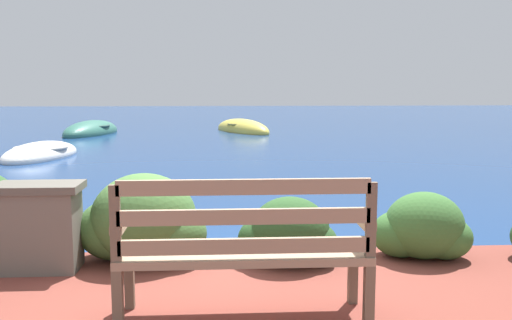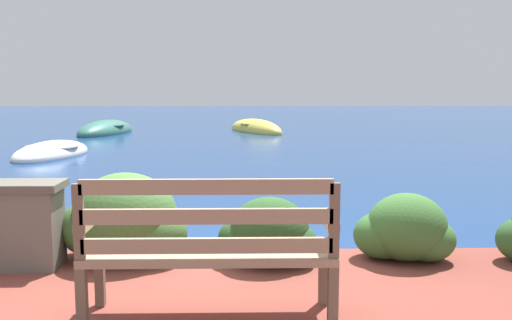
{
  "view_description": "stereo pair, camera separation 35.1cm",
  "coord_description": "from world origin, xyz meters",
  "views": [
    {
      "loc": [
        0.17,
        -4.94,
        1.69
      ],
      "look_at": [
        0.69,
        3.73,
        0.53
      ],
      "focal_mm": 40.0,
      "sensor_mm": 36.0,
      "label": 1
    },
    {
      "loc": [
        0.52,
        -4.95,
        1.69
      ],
      "look_at": [
        0.69,
        3.73,
        0.53
      ],
      "focal_mm": 40.0,
      "sensor_mm": 36.0,
      "label": 2
    }
  ],
  "objects": [
    {
      "name": "hedge_clump_right",
      "position": [
        0.71,
        -0.41,
        0.46
      ],
      "size": [
        0.82,
        0.59,
        0.56
      ],
      "color": "#284C23",
      "rests_on": "patio_terrace"
    },
    {
      "name": "hedge_clump_far_right",
      "position": [
        1.86,
        -0.33,
        0.47
      ],
      "size": [
        0.84,
        0.6,
        0.57
      ],
      "color": "#38662D",
      "rests_on": "patio_terrace"
    },
    {
      "name": "hedge_clump_centre",
      "position": [
        -0.5,
        -0.27,
        0.54
      ],
      "size": [
        1.09,
        0.78,
        0.74
      ],
      "color": "#426B33",
      "rests_on": "patio_terrace"
    },
    {
      "name": "park_bench",
      "position": [
        0.3,
        -1.56,
        0.7
      ],
      "size": [
        1.56,
        0.48,
        0.93
      ],
      "rotation": [
        0.0,
        0.0,
        -0.09
      ],
      "color": "brown",
      "rests_on": "patio_terrace"
    },
    {
      "name": "rowboat_mid",
      "position": [
        -4.27,
        14.71,
        0.07
      ],
      "size": [
        1.94,
        3.46,
        0.82
      ],
      "rotation": [
        0.0,
        0.0,
        1.34
      ],
      "color": "#336B5B",
      "rests_on": "ground_plane"
    },
    {
      "name": "rowboat_far",
      "position": [
        0.91,
        15.42,
        0.07
      ],
      "size": [
        2.42,
        3.48,
        0.8
      ],
      "rotation": [
        0.0,
        0.0,
        5.16
      ],
      "color": "#DBC64C",
      "rests_on": "ground_plane"
    },
    {
      "name": "rowboat_nearest",
      "position": [
        -4.04,
        8.49,
        0.06
      ],
      "size": [
        1.71,
        2.92,
        0.63
      ],
      "rotation": [
        0.0,
        0.0,
        4.52
      ],
      "color": "silver",
      "rests_on": "ground_plane"
    },
    {
      "name": "ground_plane",
      "position": [
        0.0,
        0.0,
        0.0
      ],
      "size": [
        80.0,
        80.0,
        0.0
      ],
      "color": "navy"
    }
  ]
}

